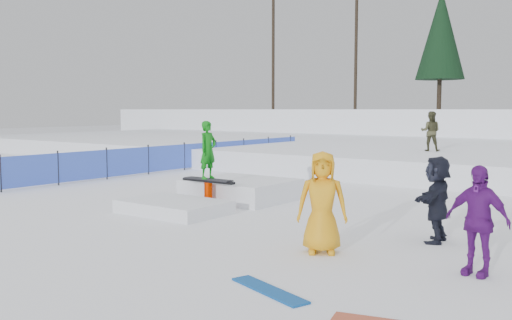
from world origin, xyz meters
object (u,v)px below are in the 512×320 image
Objects in this scene: safety_fence at (184,156)px; walker_olive at (431,131)px; spectator_purple at (477,220)px; spectator_yellow at (322,202)px; spectator_dark at (437,199)px; jib_rail_feature at (223,191)px.

walker_olive is at bearing 33.01° from safety_fence.
spectator_yellow is (-2.44, -0.22, 0.05)m from spectator_purple.
spectator_dark is at bearing 133.48° from spectator_purple.
walker_olive is 0.95× the size of spectator_purple.
safety_fence is 15.58m from spectator_purple.
spectator_dark is (12.26, -6.18, 0.23)m from safety_fence.
safety_fence is 10.49× the size of walker_olive.
walker_olive is 13.65m from spectator_yellow.
spectator_yellow is at bearing 87.39° from walker_olive.
safety_fence is 3.64× the size of jib_rail_feature.
safety_fence is at bearing 140.92° from jib_rail_feature.
safety_fence is 10.21× the size of spectator_dark.
walker_olive is 0.97× the size of spectator_dark.
spectator_purple is (5.44, -13.08, -0.76)m from walker_olive.
walker_olive is at bearing 81.27° from jib_rail_feature.
safety_fence is 9.60m from walker_olive.
jib_rail_feature reaches higher than spectator_dark.
safety_fence is at bearing 17.71° from walker_olive.
spectator_purple is 1.03× the size of spectator_dark.
walker_olive is 0.89× the size of spectator_yellow.
spectator_purple is 0.94× the size of spectator_yellow.
spectator_purple reaches higher than safety_fence.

